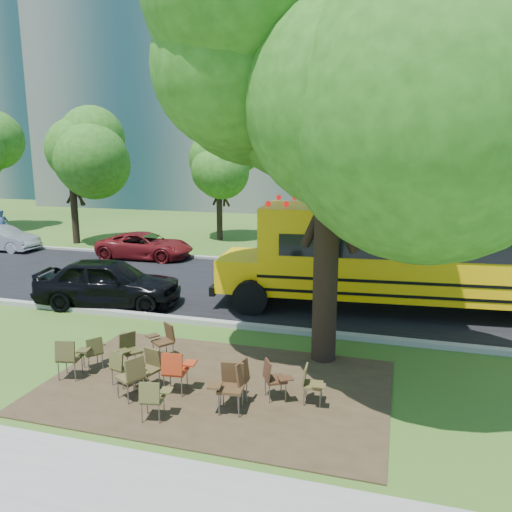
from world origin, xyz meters
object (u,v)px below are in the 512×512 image
(main_tree, at_px, (331,94))
(chair_12, at_px, (311,381))
(pedestrian_a, at_px, (3,227))
(chair_3, at_px, (148,365))
(chair_8, at_px, (94,350))
(chair_5, at_px, (230,383))
(chair_10, at_px, (129,347))
(chair_6, at_px, (237,377))
(bg_car_red, at_px, (145,246))
(chair_2, at_px, (133,373))
(school_bus, at_px, (456,254))
(chair_7, at_px, (273,376))
(bg_car_silver, at_px, (2,239))
(chair_0, at_px, (70,355))
(black_car, at_px, (109,282))
(chair_4, at_px, (153,396))
(chair_9, at_px, (164,338))
(chair_11, at_px, (176,368))
(chair_1, at_px, (122,365))

(main_tree, distance_m, chair_12, 5.89)
(main_tree, distance_m, pedestrian_a, 21.44)
(chair_3, bearing_deg, chair_8, -2.09)
(chair_5, height_order, chair_10, chair_5)
(chair_6, xyz_separation_m, bg_car_red, (-8.21, 11.58, 0.02))
(chair_2, distance_m, bg_car_red, 13.44)
(chair_10, xyz_separation_m, bg_car_red, (-5.40, 10.69, 0.09))
(chair_5, xyz_separation_m, chair_12, (1.39, 0.67, -0.10))
(chair_2, bearing_deg, school_bus, -13.66)
(chair_5, bearing_deg, pedestrian_a, -44.32)
(school_bus, bearing_deg, chair_6, -127.22)
(chair_7, relative_size, bg_car_silver, 0.22)
(main_tree, bearing_deg, pedestrian_a, 151.25)
(chair_0, height_order, black_car, black_car)
(chair_12, bearing_deg, school_bus, 151.80)
(chair_8, relative_size, bg_car_silver, 0.21)
(chair_12, bearing_deg, black_car, -125.31)
(pedestrian_a, bearing_deg, chair_7, -102.96)
(chair_0, bearing_deg, chair_4, -33.89)
(chair_3, xyz_separation_m, chair_4, (0.69, -1.09, -0.03))
(chair_2, distance_m, chair_9, 1.96)
(main_tree, xyz_separation_m, chair_4, (-2.51, -3.58, -5.45))
(chair_11, relative_size, black_car, 0.21)
(chair_2, xyz_separation_m, chair_4, (0.75, -0.62, -0.06))
(chair_7, relative_size, chair_11, 0.90)
(chair_5, height_order, chair_7, chair_5)
(chair_2, xyz_separation_m, chair_8, (-1.52, 0.98, -0.08))
(main_tree, bearing_deg, bg_car_red, 136.55)
(bg_car_silver, relative_size, pedestrian_a, 2.01)
(chair_1, distance_m, bg_car_red, 12.84)
(main_tree, height_order, bg_car_silver, main_tree)
(chair_7, height_order, chair_12, chair_7)
(chair_1, xyz_separation_m, chair_7, (3.13, 0.30, 0.02))
(chair_4, relative_size, chair_9, 0.93)
(chair_4, xyz_separation_m, chair_12, (2.59, 1.39, -0.02))
(chair_6, bearing_deg, bg_car_silver, 64.56)
(chair_3, xyz_separation_m, chair_6, (1.94, -0.13, 0.05))
(chair_5, xyz_separation_m, bg_car_red, (-8.16, 11.82, 0.02))
(black_car, xyz_separation_m, bg_car_red, (-2.35, 6.66, -0.16))
(bg_car_red, bearing_deg, chair_6, -146.44)
(chair_7, bearing_deg, black_car, -154.31)
(chair_0, bearing_deg, chair_2, -24.61)
(bg_car_silver, bearing_deg, chair_12, -122.13)
(chair_5, bearing_deg, chair_0, -11.86)
(main_tree, distance_m, chair_7, 5.91)
(school_bus, distance_m, chair_5, 8.68)
(chair_7, bearing_deg, pedestrian_a, -154.11)
(chair_4, distance_m, bg_car_red, 14.34)
(chair_0, bearing_deg, black_car, 102.26)
(chair_11, xyz_separation_m, black_car, (-4.56, 4.84, 0.19))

